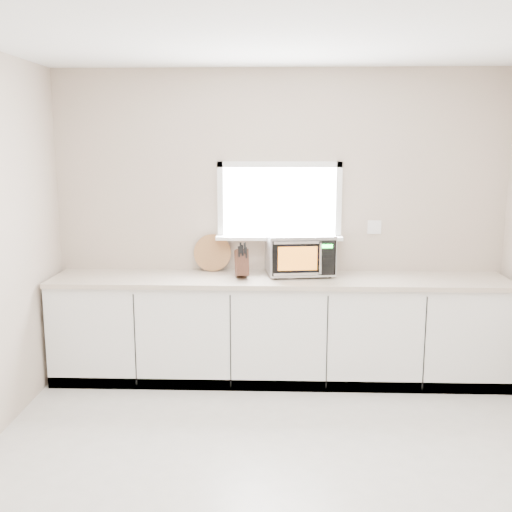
{
  "coord_description": "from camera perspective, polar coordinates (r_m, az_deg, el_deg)",
  "views": [
    {
      "loc": [
        -0.02,
        -3.34,
        2.05
      ],
      "look_at": [
        -0.19,
        1.55,
        1.13
      ],
      "focal_mm": 42.0,
      "sensor_mm": 36.0,
      "label": 1
    }
  ],
  "objects": [
    {
      "name": "countertop",
      "position": [
        5.16,
        2.2,
        -2.28
      ],
      "size": [
        3.92,
        0.64,
        0.04
      ],
      "primitive_type": "cube",
      "color": "beige",
      "rests_on": "cabinets"
    },
    {
      "name": "cabinets",
      "position": [
        5.29,
        2.16,
        -7.11
      ],
      "size": [
        3.92,
        0.6,
        0.88
      ],
      "primitive_type": "cube",
      "color": "white",
      "rests_on": "ground"
    },
    {
      "name": "coffee_grinder",
      "position": [
        5.16,
        3.37,
        -0.84
      ],
      "size": [
        0.14,
        0.14,
        0.22
      ],
      "rotation": [
        0.0,
        0.0,
        -0.17
      ],
      "color": "#B6B9BE",
      "rests_on": "countertop"
    },
    {
      "name": "back_wall",
      "position": [
        5.38,
        2.23,
        3.27
      ],
      "size": [
        4.0,
        0.17,
        2.7
      ],
      "color": "#C1AF9A",
      "rests_on": "ground"
    },
    {
      "name": "ground",
      "position": [
        3.92,
        2.17,
        -20.95
      ],
      "size": [
        4.0,
        4.0,
        0.0
      ],
      "primitive_type": "plane",
      "color": "beige",
      "rests_on": "ground"
    },
    {
      "name": "microwave",
      "position": [
        5.25,
        4.19,
        0.27
      ],
      "size": [
        0.62,
        0.51,
        0.36
      ],
      "rotation": [
        0.0,
        0.0,
        0.14
      ],
      "color": "black",
      "rests_on": "countertop"
    },
    {
      "name": "cutting_board",
      "position": [
        5.4,
        -4.17,
        0.31
      ],
      "size": [
        0.34,
        0.08,
        0.33
      ],
      "primitive_type": "cylinder",
      "rotation": [
        1.4,
        0.0,
        0.0
      ],
      "color": "#AE7C43",
      "rests_on": "countertop"
    },
    {
      "name": "knife_block",
      "position": [
        5.11,
        -1.37,
        -0.62
      ],
      "size": [
        0.14,
        0.23,
        0.32
      ],
      "rotation": [
        0.0,
        0.0,
        0.19
      ],
      "color": "#462419",
      "rests_on": "countertop"
    }
  ]
}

